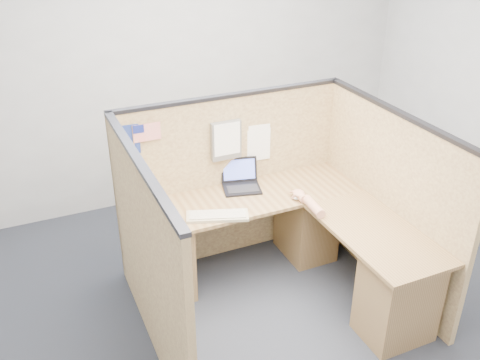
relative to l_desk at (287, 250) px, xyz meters
name	(u,v)px	position (x,y,z in m)	size (l,w,h in m)	color
floor	(282,315)	(-0.18, -0.29, -0.39)	(5.00, 5.00, 0.00)	#21242F
wall_back	(183,69)	(-0.18, 1.96, 1.01)	(5.00, 5.00, 0.00)	#ADAFB2
cubicle_partitions	(260,207)	(-0.18, 0.14, 0.38)	(2.06, 1.83, 1.53)	brown
l_desk	(287,250)	(0.00, 0.00, 0.00)	(1.95, 1.75, 0.73)	brown
laptop	(239,181)	(-0.17, 0.58, 0.39)	(0.36, 0.37, 0.23)	black
keyboard	(217,216)	(-0.53, 0.19, 0.35)	(0.51, 0.32, 0.03)	tan
mouse	(298,196)	(0.20, 0.19, 0.36)	(0.12, 0.07, 0.05)	silver
hand_forearm	(309,202)	(0.21, 0.04, 0.38)	(0.12, 0.41, 0.09)	tan
blue_poster	(128,140)	(-1.06, 0.68, 0.89)	(0.18, 0.00, 0.25)	navy
american_flag	(144,135)	(-0.94, 0.67, 0.92)	(0.22, 0.01, 0.38)	olive
file_holder	(226,140)	(-0.25, 0.66, 0.76)	(0.26, 0.05, 0.33)	slate
paper_left	(257,142)	(0.04, 0.68, 0.68)	(0.24, 0.00, 0.31)	white
paper_right	(258,145)	(0.05, 0.68, 0.65)	(0.23, 0.00, 0.29)	white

